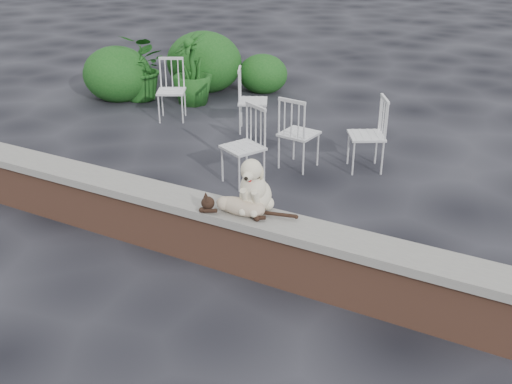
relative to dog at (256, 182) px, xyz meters
The scene contains 13 objects.
ground 1.07m from the dog, behind, with size 60.00×60.00×0.00m, color black.
brick_wall 0.89m from the dog, behind, with size 6.00×0.30×0.50m, color brown.
capstone 0.73m from the dog, behind, with size 6.20×0.40×0.08m, color slate.
dog is the anchor object (origin of this frame).
cat 0.25m from the dog, 118.07° to the right, with size 1.03×0.25×0.17m, color tan, non-canonical shape.
chair_d 2.69m from the dog, 87.14° to the left, with size 0.56×0.56×0.94m, color white, non-canonical shape.
chair_b 1.90m from the dog, 123.07° to the left, with size 0.56×0.56×0.94m, color white, non-canonical shape.
chair_a 4.48m from the dog, 135.47° to the left, with size 0.56×0.56×0.94m, color white, non-canonical shape.
chair_c 2.44m from the dog, 105.35° to the left, with size 0.56×0.56×0.94m, color white, non-canonical shape.
chair_e 3.76m from the dog, 119.08° to the left, with size 0.56×0.56×0.94m, color white, non-canonical shape.
potted_plant_a 5.70m from the dog, 138.34° to the left, with size 1.04×0.90×1.15m, color #144815.
potted_plant_b 5.22m from the dog, 130.18° to the left, with size 0.67×0.67×1.20m, color #144815.
shrubbery 5.94m from the dog, 130.90° to the left, with size 3.04×2.56×1.10m.
Camera 1 is at (2.92, -4.08, 3.01)m, focal length 42.02 mm.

